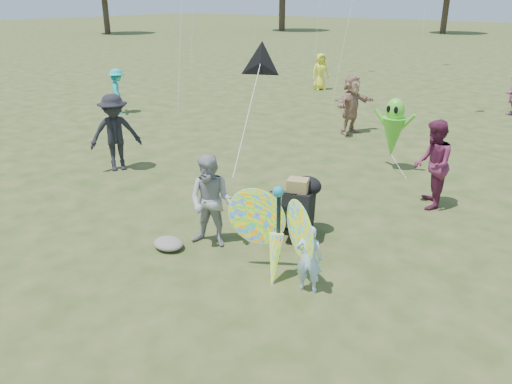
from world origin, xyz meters
TOP-DOWN VIEW (x-y plane):
  - ground at (0.00, 0.00)m, footprint 160.00×160.00m
  - child_girl at (1.03, 1.12)m, footprint 0.44×0.36m
  - adult_man at (-1.01, 1.33)m, footprint 0.91×0.79m
  - grey_bag at (-1.49, 0.78)m, footprint 0.54×0.44m
  - crowd_b at (-5.42, 2.83)m, footprint 1.19×1.36m
  - crowd_d at (-2.60, 9.29)m, footprint 0.78×1.69m
  - crowd_e at (1.30, 5.18)m, footprint 0.94×1.04m
  - crowd_g at (-7.15, 15.14)m, footprint 0.84×0.91m
  - crowd_i at (-10.42, 6.78)m, footprint 1.15×1.06m
  - jogging_stroller at (-0.01, 2.50)m, footprint 0.75×1.14m
  - butterfly_kite at (0.47, 1.12)m, footprint 1.74×0.75m
  - delta_kite_rig at (-1.56, 3.39)m, footprint 1.41×2.30m
  - alien_kite at (-0.23, 6.83)m, footprint 1.12×0.69m

SIDE VIEW (x-z plane):
  - ground at x=0.00m, z-range 0.00..0.00m
  - grey_bag at x=-1.49m, z-range 0.00..0.17m
  - child_girl at x=1.03m, z-range 0.00..1.02m
  - jogging_stroller at x=-0.01m, z-range 0.07..1.16m
  - butterfly_kite at x=0.47m, z-range -0.11..1.54m
  - crowd_i at x=-10.42m, z-range 0.00..1.55m
  - crowd_g at x=-7.15m, z-range 0.00..1.57m
  - adult_man at x=-1.01m, z-range 0.00..1.57m
  - crowd_e at x=1.30m, z-range 0.00..1.75m
  - crowd_d at x=-2.60m, z-range 0.00..1.76m
  - crowd_b at x=-5.42m, z-range 0.00..1.83m
  - alien_kite at x=-0.23m, z-range 0.10..1.84m
  - delta_kite_rig at x=-1.56m, z-range 1.79..3.69m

